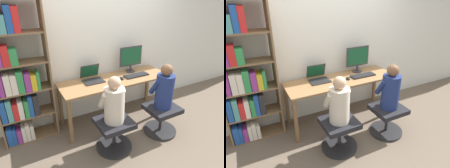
# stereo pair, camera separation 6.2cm
# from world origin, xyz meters

# --- Properties ---
(ground_plane) EXTENTS (14.00, 14.00, 0.00)m
(ground_plane) POSITION_xyz_m (0.00, 0.00, 0.00)
(ground_plane) COLOR brown
(wall_back) EXTENTS (10.00, 0.05, 2.60)m
(wall_back) POSITION_xyz_m (0.00, 0.68, 1.30)
(wall_back) COLOR silver
(wall_back) RESTS_ON ground_plane
(desk) EXTENTS (1.85, 0.62, 0.75)m
(desk) POSITION_xyz_m (0.00, 0.31, 0.67)
(desk) COLOR olive
(desk) RESTS_ON ground_plane
(desktop_monitor) EXTENTS (0.44, 0.17, 0.46)m
(desktop_monitor) POSITION_xyz_m (0.40, 0.47, 1.00)
(desktop_monitor) COLOR #333338
(desktop_monitor) RESTS_ON desk
(laptop) EXTENTS (0.32, 0.32, 0.24)m
(laptop) POSITION_xyz_m (-0.36, 0.43, 0.80)
(laptop) COLOR #2D2D30
(laptop) RESTS_ON desk
(keyboard) EXTENTS (0.43, 0.16, 0.03)m
(keyboard) POSITION_xyz_m (0.38, 0.26, 0.76)
(keyboard) COLOR #232326
(keyboard) RESTS_ON desk
(computer_mouse_by_keyboard) EXTENTS (0.06, 0.09, 0.04)m
(computer_mouse_by_keyboard) POSITION_xyz_m (0.08, 0.25, 0.77)
(computer_mouse_by_keyboard) COLOR black
(computer_mouse_by_keyboard) RESTS_ON desk
(office_chair_left) EXTENTS (0.52, 0.52, 0.46)m
(office_chair_left) POSITION_xyz_m (0.45, -0.37, 0.26)
(office_chair_left) COLOR #262628
(office_chair_left) RESTS_ON ground_plane
(office_chair_right) EXTENTS (0.52, 0.52, 0.46)m
(office_chair_right) POSITION_xyz_m (-0.38, -0.34, 0.26)
(office_chair_right) COLOR #262628
(office_chair_right) RESTS_ON ground_plane
(person_at_monitor) EXTENTS (0.32, 0.31, 0.68)m
(person_at_monitor) POSITION_xyz_m (0.45, -0.37, 0.76)
(person_at_monitor) COLOR navy
(person_at_monitor) RESTS_ON office_chair_left
(person_at_laptop) EXTENTS (0.33, 0.31, 0.65)m
(person_at_laptop) POSITION_xyz_m (-0.38, -0.34, 0.74)
(person_at_laptop) COLOR beige
(person_at_laptop) RESTS_ON office_chair_right
(bookshelf) EXTENTS (0.76, 0.30, 2.00)m
(bookshelf) POSITION_xyz_m (-1.46, 0.44, 0.96)
(bookshelf) COLOR brown
(bookshelf) RESTS_ON ground_plane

